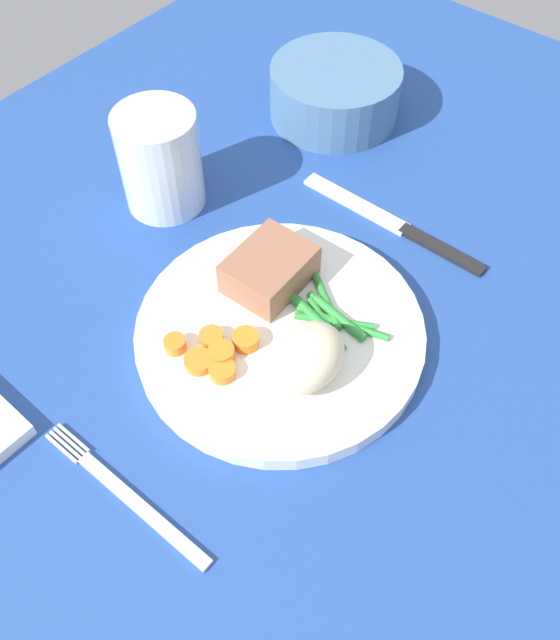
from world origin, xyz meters
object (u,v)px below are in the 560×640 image
(dinner_plate, at_px, (280,333))
(salad_bowl, at_px, (335,89))
(fork, at_px, (126,495))
(meat_portion, at_px, (270,269))
(water_glass, at_px, (161,166))
(knife, at_px, (396,225))

(dinner_plate, bearing_deg, salad_bowl, 28.24)
(dinner_plate, relative_size, fork, 1.48)
(dinner_plate, bearing_deg, meat_portion, 49.40)
(fork, xyz_separation_m, water_glass, (0.24, 0.20, 0.04))
(dinner_plate, height_order, fork, dinner_plate)
(knife, bearing_deg, meat_portion, 168.20)
(fork, bearing_deg, meat_portion, 11.59)
(dinner_plate, xyz_separation_m, knife, (0.18, -0.00, -0.01))
(meat_portion, height_order, salad_bowl, salad_bowl)
(salad_bowl, bearing_deg, meat_portion, -155.65)
(salad_bowl, bearing_deg, knife, -124.35)
(meat_portion, relative_size, water_glass, 0.73)
(dinner_plate, distance_m, fork, 0.18)
(salad_bowl, bearing_deg, fork, -161.68)
(dinner_plate, distance_m, knife, 0.18)
(meat_portion, xyz_separation_m, salad_bowl, (0.25, 0.11, 0.00))
(meat_portion, height_order, fork, meat_portion)
(fork, bearing_deg, salad_bowl, 19.06)
(knife, distance_m, water_glass, 0.24)
(salad_bowl, bearing_deg, water_glass, 167.87)
(knife, bearing_deg, salad_bowl, 60.13)
(fork, xyz_separation_m, knife, (0.36, -0.00, -0.00))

